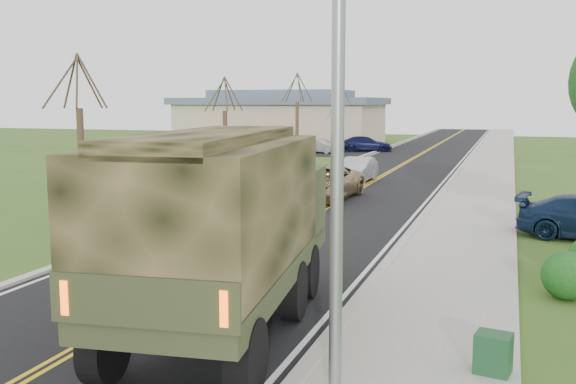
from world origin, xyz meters
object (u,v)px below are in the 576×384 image
at_px(suv_champagne, 322,183).
at_px(sedan_silver, 357,170).
at_px(utility_box_far, 493,353).
at_px(military_truck, 224,218).

bearing_deg(suv_champagne, sedan_silver, 93.57).
height_order(sedan_silver, utility_box_far, sedan_silver).
relative_size(suv_champagne, utility_box_far, 8.57).
distance_m(military_truck, sedan_silver, 24.01).
bearing_deg(suv_champagne, utility_box_far, -61.83).
bearing_deg(sedan_silver, military_truck, -81.39).
distance_m(military_truck, suv_champagne, 17.18).
height_order(military_truck, utility_box_far, military_truck).
bearing_deg(utility_box_far, sedan_silver, 118.14).
xyz_separation_m(military_truck, utility_box_far, (4.96, -0.59, -1.80)).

